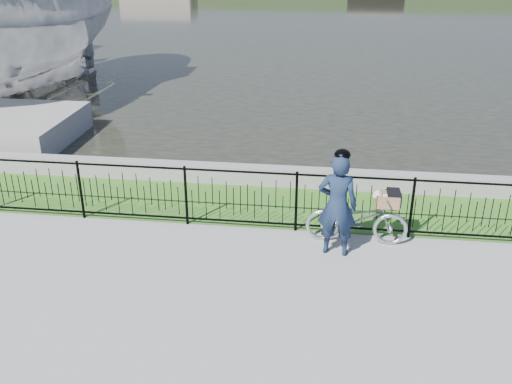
# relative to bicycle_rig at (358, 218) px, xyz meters

# --- Properties ---
(ground) EXTENTS (120.00, 120.00, 0.00)m
(ground) POSITION_rel_bicycle_rig_xyz_m (-2.07, -1.32, -0.47)
(ground) COLOR gray
(ground) RESTS_ON ground
(grass_strip) EXTENTS (60.00, 2.00, 0.01)m
(grass_strip) POSITION_rel_bicycle_rig_xyz_m (-2.07, 1.28, -0.46)
(grass_strip) COLOR #396E22
(grass_strip) RESTS_ON ground
(water) EXTENTS (120.00, 120.00, 0.00)m
(water) POSITION_rel_bicycle_rig_xyz_m (-2.07, 31.68, -0.47)
(water) COLOR #27281E
(water) RESTS_ON ground
(quay_wall) EXTENTS (60.00, 0.30, 0.40)m
(quay_wall) POSITION_rel_bicycle_rig_xyz_m (-2.07, 2.28, -0.27)
(quay_wall) COLOR gray
(quay_wall) RESTS_ON ground
(fence) EXTENTS (14.00, 0.06, 1.15)m
(fence) POSITION_rel_bicycle_rig_xyz_m (-2.07, 0.28, 0.11)
(fence) COLOR black
(fence) RESTS_ON ground
(bicycle_rig) EXTENTS (1.74, 0.61, 1.03)m
(bicycle_rig) POSITION_rel_bicycle_rig_xyz_m (0.00, 0.00, 0.00)
(bicycle_rig) COLOR #B7BCC4
(bicycle_rig) RESTS_ON ground
(cyclist) EXTENTS (0.68, 0.48, 1.84)m
(cyclist) POSITION_rel_bicycle_rig_xyz_m (-0.37, -0.41, 0.44)
(cyclist) COLOR #16233C
(cyclist) RESTS_ON ground
(boat_near) EXTENTS (5.59, 11.64, 6.12)m
(boat_near) POSITION_rel_bicycle_rig_xyz_m (-10.27, 7.57, 1.78)
(boat_near) COLOR #BCBDBC
(boat_near) RESTS_ON water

